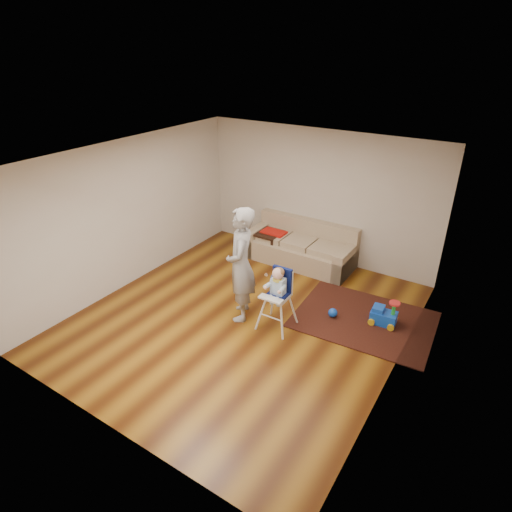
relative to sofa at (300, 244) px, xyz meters
The scene contains 9 objects.
ground 2.34m from the sofa, 86.65° to the right, with size 5.50×5.50×0.00m, color #472109.
room_envelope 2.29m from the sofa, 85.67° to the right, with size 5.04×5.52×2.72m.
sofa is the anchor object (origin of this frame).
side_table 0.74m from the sofa, behind, with size 0.56×0.56×0.56m, color black, non-canonical shape.
area_rug 2.30m from the sofa, 33.98° to the right, with size 2.22×1.66×0.02m, color black.
ride_on_toy 2.49m from the sofa, 29.00° to the right, with size 0.41×0.29×0.45m, color blue, non-canonical shape.
toy_ball 2.06m from the sofa, 46.61° to the right, with size 0.15×0.15×0.15m, color blue.
high_chair 2.32m from the sofa, 71.70° to the right, with size 0.51×0.51×1.09m.
adult 2.31m from the sofa, 88.20° to the right, with size 0.71×0.46×1.94m, color gray.
Camera 1 is at (3.39, -4.90, 4.20)m, focal length 30.00 mm.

